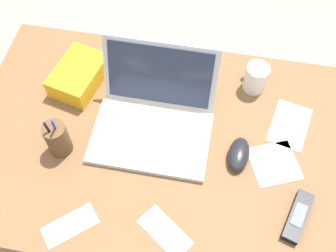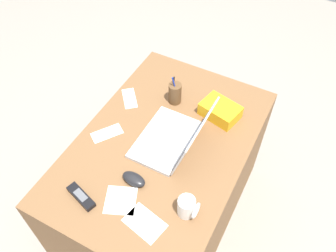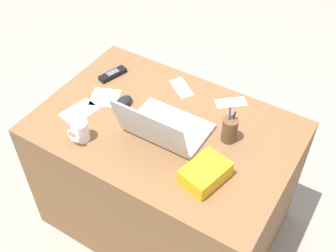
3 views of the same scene
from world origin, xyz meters
name	(u,v)px [view 2 (image 2 of 3)]	position (x,y,z in m)	size (l,w,h in m)	color
ground_plane	(164,213)	(0.00, 0.00, 0.00)	(6.00, 6.00, 0.00)	gray
desk	(164,183)	(0.00, 0.00, 0.36)	(1.16, 0.77, 0.72)	brown
laptop	(175,138)	(-0.02, 0.05, 0.77)	(0.35, 0.30, 0.23)	silver
computer_mouse	(134,179)	(0.24, -0.01, 0.74)	(0.06, 0.11, 0.04)	black
coffee_mug_white	(187,207)	(0.27, 0.26, 0.77)	(0.07, 0.08, 0.10)	white
cordless_phone	(81,197)	(0.42, -0.17, 0.73)	(0.09, 0.15, 0.03)	black
pen_holder	(175,93)	(-0.28, -0.08, 0.78)	(0.07, 0.07, 0.17)	brown
snack_bag	(220,111)	(-0.29, 0.17, 0.76)	(0.13, 0.19, 0.07)	#F2AD19
paper_note_near_laptop	(145,223)	(0.39, 0.13, 0.72)	(0.11, 0.16, 0.00)	white
paper_note_left	(107,133)	(0.07, -0.27, 0.72)	(0.15, 0.07, 0.00)	white
paper_note_right	(121,200)	(0.35, -0.01, 0.72)	(0.13, 0.13, 0.00)	white
paper_note_front	(130,98)	(-0.18, -0.30, 0.72)	(0.15, 0.06, 0.00)	white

